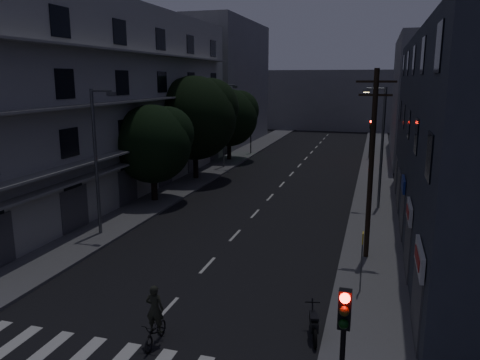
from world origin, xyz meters
The scene contains 22 objects.
ground centered at (0.00, 25.00, 0.00)m, with size 160.00×160.00×0.00m, color black.
sidewalk_left centered at (-7.50, 25.00, 0.07)m, with size 3.00×90.00×0.15m, color #565659.
sidewalk_right centered at (7.50, 25.00, 0.07)m, with size 3.00×90.00×0.15m, color #565659.
lane_markings centered at (0.00, 31.25, 0.01)m, with size 0.15×60.50×0.01m.
building_left centered at (-11.98, 18.00, 6.99)m, with size 7.00×36.00×14.00m.
building_right centered at (11.99, 14.00, 5.50)m, with size 6.19×28.00×11.00m.
building_far_left centered at (-12.00, 48.00, 8.00)m, with size 6.00×20.00×16.00m, color slate.
building_far_right centered at (12.00, 42.00, 6.50)m, with size 6.00×20.00×13.00m, color slate.
building_far_end centered at (0.00, 70.00, 5.00)m, with size 24.00×8.00×10.00m, color slate.
tree_near centered at (-7.64, 16.50, 4.39)m, with size 5.49×5.49×6.78m.
tree_mid centered at (-7.56, 24.40, 5.63)m, with size 7.13×7.13×8.77m.
tree_far centered at (-7.69, 34.37, 4.82)m, with size 6.03×6.03×7.45m.
traffic_signal_near centered at (6.91, -3.52, 3.10)m, with size 0.28×0.37×4.10m.
traffic_signal_far_right centered at (6.70, 39.34, 3.10)m, with size 0.28×0.37×4.10m.
traffic_signal_far_left centered at (-6.61, 38.96, 3.10)m, with size 0.28×0.37×4.10m.
street_lamp_left_near centered at (-7.19, 8.89, 4.60)m, with size 1.51×0.25×8.00m.
street_lamp_right centered at (7.63, 18.87, 4.60)m, with size 1.51×0.25×8.00m.
street_lamp_left_far centered at (-6.85, 30.07, 4.60)m, with size 1.51×0.25×8.00m.
utility_pole centered at (7.19, 9.43, 4.87)m, with size 1.80×0.24×9.00m.
bus_stop_sign centered at (7.07, 5.37, 1.89)m, with size 0.06×0.35×2.52m.
motorcycle centered at (5.67, 1.59, 0.46)m, with size 0.64×1.79×1.16m.
cyclist centered at (0.68, -0.30, 0.71)m, with size 0.67×1.69×2.11m.
Camera 1 is at (7.34, -13.06, 8.71)m, focal length 35.00 mm.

